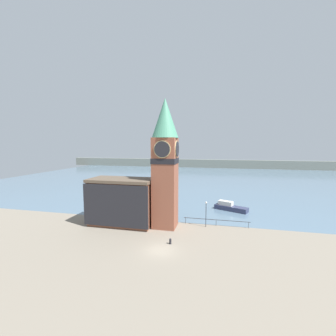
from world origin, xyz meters
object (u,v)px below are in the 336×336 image
Objects in this scene: pier_building at (122,201)px; mooring_bollard_near at (170,241)px; lamp_post at (206,210)px; clock_tower at (165,160)px; boat_near at (230,207)px.

pier_building is 13.92× the size of mooring_bollard_near.
pier_building is at bearing -172.83° from lamp_post.
mooring_bollard_near is 0.19× the size of lamp_post.
mooring_bollard_near is (2.34, -6.58, -11.11)m from clock_tower.
boat_near is 12.27m from lamp_post.
pier_building is 14.84m from lamp_post.
clock_tower reaches higher than boat_near.
boat_near is at bearing 64.69° from mooring_bollard_near.
lamp_post is (6.88, 1.32, -8.50)m from clock_tower.
lamp_post reaches higher than boat_near.
boat_near is at bearing 47.74° from clock_tower.
lamp_post is at bearing 7.17° from pier_building.
boat_near is at bearing 34.22° from pier_building.
pier_building is 12.36m from mooring_bollard_near.
pier_building is at bearing -176.11° from clock_tower.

